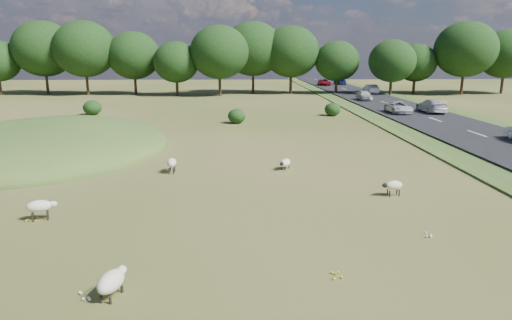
{
  "coord_description": "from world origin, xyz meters",
  "views": [
    {
      "loc": [
        1.25,
        -19.24,
        6.41
      ],
      "look_at": [
        2.0,
        4.0,
        1.0
      ],
      "focal_mm": 32.0,
      "sensor_mm": 36.0,
      "label": 1
    }
  ],
  "objects_px": {
    "sheep_0": "(393,185)",
    "sheep_1": "(285,163)",
    "sheep_3": "(40,206)",
    "car_5": "(432,106)",
    "sheep_4": "(172,163)",
    "car_3": "(364,95)",
    "car_7": "(324,82)",
    "car_6": "(371,89)",
    "car_2": "(340,81)",
    "sheep_2": "(112,281)",
    "car_4": "(399,107)"
  },
  "relations": [
    {
      "from": "sheep_4",
      "to": "car_2",
      "type": "height_order",
      "value": "car_2"
    },
    {
      "from": "car_2",
      "to": "car_4",
      "type": "relative_size",
      "value": 1.08
    },
    {
      "from": "sheep_1",
      "to": "car_7",
      "type": "relative_size",
      "value": 0.24
    },
    {
      "from": "sheep_3",
      "to": "car_5",
      "type": "distance_m",
      "value": 42.53
    },
    {
      "from": "sheep_1",
      "to": "car_3",
      "type": "bearing_deg",
      "value": -170.04
    },
    {
      "from": "car_3",
      "to": "car_4",
      "type": "height_order",
      "value": "car_3"
    },
    {
      "from": "car_7",
      "to": "car_3",
      "type": "bearing_deg",
      "value": -90.0
    },
    {
      "from": "sheep_0",
      "to": "car_4",
      "type": "bearing_deg",
      "value": -120.69
    },
    {
      "from": "sheep_0",
      "to": "car_4",
      "type": "relative_size",
      "value": 0.24
    },
    {
      "from": "sheep_0",
      "to": "sheep_1",
      "type": "bearing_deg",
      "value": -60.39
    },
    {
      "from": "car_2",
      "to": "sheep_1",
      "type": "bearing_deg",
      "value": 75.56
    },
    {
      "from": "car_5",
      "to": "car_6",
      "type": "distance_m",
      "value": 23.97
    },
    {
      "from": "car_5",
      "to": "sheep_3",
      "type": "bearing_deg",
      "value": 47.75
    },
    {
      "from": "sheep_0",
      "to": "car_3",
      "type": "distance_m",
      "value": 43.42
    },
    {
      "from": "sheep_3",
      "to": "sheep_4",
      "type": "relative_size",
      "value": 1.03
    },
    {
      "from": "car_3",
      "to": "car_2",
      "type": "bearing_deg",
      "value": 83.53
    },
    {
      "from": "car_5",
      "to": "car_7",
      "type": "bearing_deg",
      "value": -85.08
    },
    {
      "from": "car_2",
      "to": "car_3",
      "type": "relative_size",
      "value": 1.2
    },
    {
      "from": "sheep_0",
      "to": "sheep_4",
      "type": "height_order",
      "value": "sheep_4"
    },
    {
      "from": "sheep_3",
      "to": "car_2",
      "type": "xyz_separation_m",
      "value": [
        28.59,
        78.44,
        0.36
      ]
    },
    {
      "from": "sheep_3",
      "to": "car_5",
      "type": "xyz_separation_m",
      "value": [
        28.59,
        31.48,
        0.39
      ]
    },
    {
      "from": "car_4",
      "to": "car_5",
      "type": "bearing_deg",
      "value": 7.83
    },
    {
      "from": "sheep_1",
      "to": "car_5",
      "type": "height_order",
      "value": "car_5"
    },
    {
      "from": "car_2",
      "to": "sheep_2",
      "type": "bearing_deg",
      "value": 74.03
    },
    {
      "from": "sheep_3",
      "to": "sheep_4",
      "type": "bearing_deg",
      "value": 42.6
    },
    {
      "from": "sheep_3",
      "to": "car_2",
      "type": "bearing_deg",
      "value": 51.91
    },
    {
      "from": "sheep_3",
      "to": "car_7",
      "type": "height_order",
      "value": "car_7"
    },
    {
      "from": "car_6",
      "to": "car_7",
      "type": "xyz_separation_m",
      "value": [
        -3.8,
        20.18,
        -0.1
      ]
    },
    {
      "from": "sheep_0",
      "to": "car_3",
      "type": "height_order",
      "value": "car_3"
    },
    {
      "from": "sheep_4",
      "to": "car_7",
      "type": "height_order",
      "value": "car_7"
    },
    {
      "from": "sheep_2",
      "to": "sheep_4",
      "type": "distance_m",
      "value": 13.25
    },
    {
      "from": "sheep_1",
      "to": "sheep_4",
      "type": "distance_m",
      "value": 6.36
    },
    {
      "from": "sheep_2",
      "to": "sheep_0",
      "type": "bearing_deg",
      "value": -35.99
    },
    {
      "from": "sheep_1",
      "to": "car_6",
      "type": "relative_size",
      "value": 0.24
    },
    {
      "from": "sheep_0",
      "to": "car_5",
      "type": "xyz_separation_m",
      "value": [
        13.67,
        28.81,
        0.46
      ]
    },
    {
      "from": "sheep_1",
      "to": "car_7",
      "type": "bearing_deg",
      "value": -160.84
    },
    {
      "from": "sheep_1",
      "to": "car_2",
      "type": "height_order",
      "value": "car_2"
    },
    {
      "from": "car_6",
      "to": "sheep_2",
      "type": "bearing_deg",
      "value": 68.52
    },
    {
      "from": "sheep_3",
      "to": "car_6",
      "type": "relative_size",
      "value": 0.27
    },
    {
      "from": "sheep_1",
      "to": "car_4",
      "type": "distance_m",
      "value": 27.23
    },
    {
      "from": "car_5",
      "to": "car_7",
      "type": "xyz_separation_m",
      "value": [
        -3.8,
        44.15,
        -0.08
      ]
    },
    {
      "from": "car_2",
      "to": "car_4",
      "type": "xyz_separation_m",
      "value": [
        -3.8,
        -47.49,
        -0.08
      ]
    },
    {
      "from": "car_5",
      "to": "car_6",
      "type": "bearing_deg",
      "value": -90.0
    },
    {
      "from": "sheep_0",
      "to": "car_4",
      "type": "xyz_separation_m",
      "value": [
        9.87,
        28.29,
        0.35
      ]
    },
    {
      "from": "car_5",
      "to": "car_6",
      "type": "relative_size",
      "value": 1.11
    },
    {
      "from": "sheep_1",
      "to": "car_5",
      "type": "relative_size",
      "value": 0.22
    },
    {
      "from": "sheep_4",
      "to": "sheep_1",
      "type": "bearing_deg",
      "value": -86.29
    },
    {
      "from": "car_2",
      "to": "car_6",
      "type": "height_order",
      "value": "car_6"
    },
    {
      "from": "sheep_1",
      "to": "car_7",
      "type": "height_order",
      "value": "car_7"
    },
    {
      "from": "sheep_0",
      "to": "car_7",
      "type": "height_order",
      "value": "car_7"
    }
  ]
}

